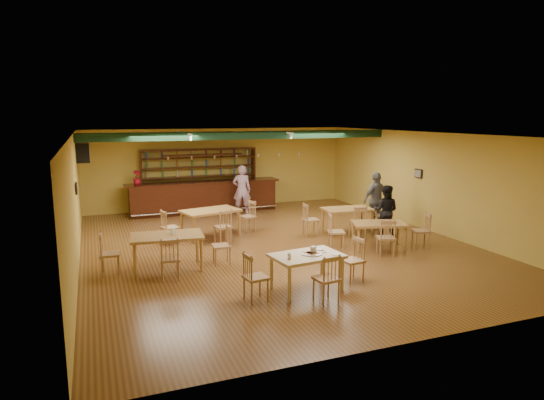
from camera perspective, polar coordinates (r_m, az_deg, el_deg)
name	(u,v)px	position (r m, az deg, el deg)	size (l,w,h in m)	color
floor	(276,245)	(13.04, 0.52, -5.44)	(12.00, 12.00, 0.00)	brown
ceiling_beam	(244,135)	(15.22, -3.34, 7.74)	(10.00, 0.30, 0.25)	black
track_rail_left	(184,133)	(15.36, -10.51, 7.87)	(0.05, 2.50, 0.05)	silver
track_rail_right	(278,132)	(16.25, 0.77, 8.15)	(0.05, 2.50, 0.05)	silver
ac_unit	(83,153)	(15.94, -21.68, 5.28)	(0.34, 0.70, 0.48)	silver
picture_left	(76,188)	(12.83, -22.37, 1.29)	(0.04, 0.34, 0.28)	black
picture_right	(418,173)	(15.60, 17.12, 3.05)	(0.04, 0.34, 0.28)	black
bar_counter	(204,197)	(17.51, -8.14, 0.37)	(5.55, 0.85, 1.13)	#32180A
back_bar_hutch	(200,179)	(18.03, -8.63, 2.49)	(4.30, 0.40, 2.28)	#32180A
poinsettia	(137,178)	(17.04, -15.87, 2.59)	(0.28, 0.28, 0.50)	#A60F20
dining_table_a	(211,224)	(13.93, -7.34, -2.81)	(1.61, 0.97, 0.80)	olive
dining_table_b	(347,220)	(14.59, 9.00, -2.40)	(1.46, 0.88, 0.73)	olive
dining_table_c	(168,252)	(11.26, -12.38, -6.08)	(1.61, 0.97, 0.81)	olive
dining_table_d	(379,235)	(13.03, 12.63, -4.14)	(1.38, 0.83, 0.69)	olive
near_table	(307,272)	(9.75, 4.17, -8.61)	(1.39, 0.89, 0.74)	beige
pizza_tray	(311,254)	(9.68, 4.74, -6.42)	(0.40, 0.40, 0.01)	silver
parmesan_shaker	(289,256)	(9.32, 2.09, -6.74)	(0.07, 0.07, 0.11)	#EAE5C6
napkin_stack	(318,250)	(9.95, 5.54, -5.92)	(0.20, 0.15, 0.03)	white
pizza_server	(317,252)	(9.78, 5.40, -6.19)	(0.32, 0.09, 0.00)	silver
side_plate	(336,254)	(9.71, 7.63, -6.44)	(0.22, 0.22, 0.01)	white
patron_bar	(242,190)	(16.97, -3.64, 1.23)	(0.64, 0.42, 1.76)	#854393
patron_right_a	(386,211)	(14.27, 13.43, -1.25)	(0.73, 0.57, 1.51)	black
patron_right_b	(376,200)	(15.20, 12.35, -0.01)	(1.04, 0.43, 1.77)	slate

